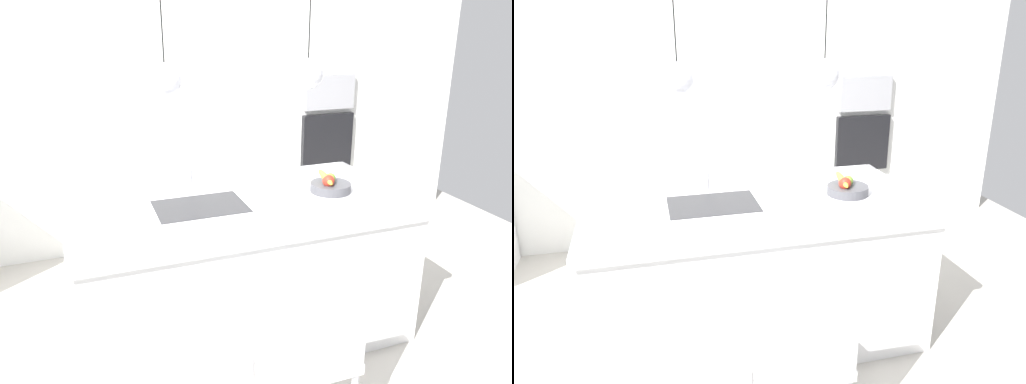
# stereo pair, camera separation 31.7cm
# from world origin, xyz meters

# --- Properties ---
(floor) EXTENTS (6.60, 6.60, 0.00)m
(floor) POSITION_xyz_m (0.00, 0.00, 0.00)
(floor) COLOR #BCB7AD
(floor) RESTS_ON ground
(back_wall) EXTENTS (6.00, 0.10, 2.60)m
(back_wall) POSITION_xyz_m (0.00, 1.65, 1.30)
(back_wall) COLOR white
(back_wall) RESTS_ON ground
(kitchen_island) EXTENTS (2.15, 1.15, 0.96)m
(kitchen_island) POSITION_xyz_m (0.00, 0.00, 0.48)
(kitchen_island) COLOR white
(kitchen_island) RESTS_ON ground
(sink_basin) EXTENTS (0.56, 0.40, 0.02)m
(sink_basin) POSITION_xyz_m (-0.27, 0.00, 0.96)
(sink_basin) COLOR #2D2D30
(sink_basin) RESTS_ON kitchen_island
(faucet) EXTENTS (0.02, 0.17, 0.22)m
(faucet) POSITION_xyz_m (-0.27, 0.21, 1.10)
(faucet) COLOR silver
(faucet) RESTS_ON kitchen_island
(fruit_bowl) EXTENTS (0.28, 0.28, 0.16)m
(fruit_bowl) POSITION_xyz_m (0.62, -0.04, 1.00)
(fruit_bowl) COLOR #4C4C51
(fruit_bowl) RESTS_ON kitchen_island
(microwave) EXTENTS (0.54, 0.08, 0.34)m
(microwave) POSITION_xyz_m (1.47, 1.58, 1.37)
(microwave) COLOR #9E9EA3
(microwave) RESTS_ON back_wall
(oven) EXTENTS (0.56, 0.08, 0.56)m
(oven) POSITION_xyz_m (1.47, 1.58, 0.87)
(oven) COLOR black
(oven) RESTS_ON back_wall
(chair_near) EXTENTS (0.48, 0.45, 0.89)m
(chair_near) POSITION_xyz_m (0.00, -0.99, 0.51)
(chair_near) COLOR silver
(chair_near) RESTS_ON ground
(pendant_light_left) EXTENTS (0.19, 0.19, 0.79)m
(pendant_light_left) POSITION_xyz_m (-0.44, 0.00, 1.75)
(pendant_light_left) COLOR silver
(pendant_light_right) EXTENTS (0.19, 0.19, 0.79)m
(pendant_light_right) POSITION_xyz_m (0.44, 0.00, 1.75)
(pendant_light_right) COLOR silver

